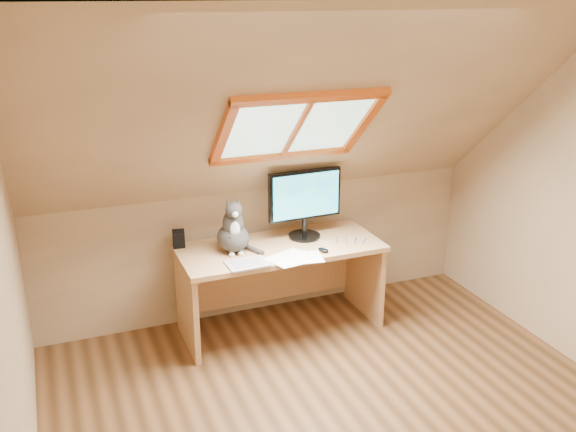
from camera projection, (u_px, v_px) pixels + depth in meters
name	position (u px, v px, depth m)	size (l,w,h in m)	color
room_shell	(383.00, 209.00, 3.14)	(3.52, 3.52, 2.41)	tan
desk	(277.00, 269.00, 4.82)	(1.48, 0.65, 0.68)	tan
monitor	(305.00, 200.00, 4.74)	(0.57, 0.24, 0.52)	black
cat	(233.00, 232.00, 4.54)	(0.25, 0.30, 0.42)	#3F3A37
desk_speaker	(179.00, 239.00, 4.65)	(0.09, 0.09, 0.12)	black
graphics_tablet	(247.00, 264.00, 4.36)	(0.28, 0.20, 0.01)	#B2B2B7
mouse	(323.00, 250.00, 4.57)	(0.05, 0.09, 0.03)	black
papers	(288.00, 259.00, 4.45)	(0.35, 0.30, 0.01)	white
cables	(340.00, 243.00, 4.73)	(0.51, 0.26, 0.01)	silver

